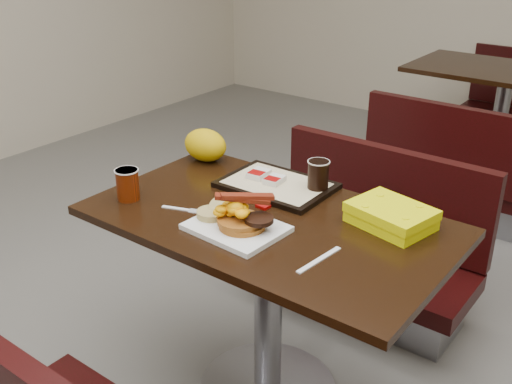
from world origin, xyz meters
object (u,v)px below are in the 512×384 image
Objects in this scene: bench_near_n at (362,239)px; fork at (176,208)px; hashbrown_sleeve_right at (274,180)px; clamshell at (391,216)px; knife at (319,260)px; bench_far_s at (460,159)px; tray at (277,185)px; platter at (236,228)px; paper_bag at (205,145)px; coffee_cup_near at (128,184)px; coffee_cup_far at (318,175)px; table_far at (499,126)px; hashbrown_sleeve_left at (259,174)px; pancake_stack at (242,223)px; table_near at (268,311)px.

bench_near_n is 0.97m from fork.
hashbrown_sleeve_right is 0.47m from clamshell.
bench_far_s is at bearing -166.17° from knife.
knife is 0.49× the size of tray.
clamshell reaches higher than platter.
paper_bag is (-0.85, 0.07, 0.03)m from clamshell.
coffee_cup_near is 0.20m from fork.
clamshell is at bearing -12.86° from coffee_cup_far.
coffee_cup_far reaches higher than tray.
hashbrown_sleeve_right is 0.38m from paper_bag.
fork reaches higher than bench_near_n.
table_far is 6.27× the size of knife.
bench_near_n is 1.10m from coffee_cup_near.
hashbrown_sleeve_right is (-0.13, -0.49, 0.42)m from bench_near_n.
fork is at bearing -61.50° from paper_bag.
bench_far_s is at bearing 90.00° from bench_near_n.
coffee_cup_near is (-0.48, -2.08, 0.45)m from bench_far_s.
hashbrown_sleeve_left is at bearing -7.85° from paper_bag.
knife is 0.88m from paper_bag.
platter is 0.41m from coffee_cup_far.
paper_bag reaches higher than bench_near_n.
pancake_stack is 0.59× the size of clamshell.
paper_bag is (-0.03, 0.44, 0.01)m from coffee_cup_near.
coffee_cup_far is at bearing 85.10° from table_near.
coffee_cup_far is at bearing 85.75° from platter.
hashbrown_sleeve_right is 0.76× the size of coffee_cup_far.
knife is 0.60m from hashbrown_sleeve_left.
platter is 1.96× the size of pancake_stack.
bench_far_s is (0.00, 1.20, 0.00)m from bench_near_n.
bench_near_n and bench_far_s have the same top height.
table_near is at bearing 86.29° from pancake_stack.
fork and knife have the same top height.
pancake_stack reaches higher than fork.
coffee_cup_near is 0.76m from knife.
coffee_cup_far reaches higher than clamshell.
paper_bag reaches higher than hashbrown_sleeve_right.
table_near is at bearing -90.00° from table_far.
hashbrown_sleeve_left is at bearing 174.92° from tray.
table_near is at bearing -138.88° from clamshell.
fork is 0.39m from tray.
platter is at bearing -92.06° from bench_near_n.
coffee_cup_far is 0.41× the size of clamshell.
clamshell reaches higher than bench_far_s.
paper_bag is (-0.38, 0.05, 0.04)m from hashbrown_sleeve_right.
hashbrown_sleeve_right is (0.08, -0.01, -0.00)m from hashbrown_sleeve_left.
coffee_cup_far is at bearing -89.21° from bench_far_s.
fork is at bearing -178.16° from pancake_stack.
platter is at bearing 6.02° from coffee_cup_near.
bench_near_n is at bearing 92.98° from coffee_cup_far.
fork is (-0.29, -0.14, 0.38)m from table_near.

